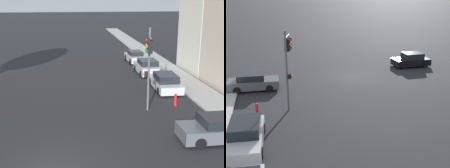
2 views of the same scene
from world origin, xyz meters
TOP-DOWN VIEW (x-y plane):
  - ground_plane at (0.00, 0.00)m, footprint 300.00×300.00m
  - traffic_signal at (6.16, 6.56)m, footprint 0.59×1.83m
  - crossing_car_0 at (-7.48, -2.39)m, footprint 3.94×2.14m
  - crossing_car_1 at (8.94, 1.90)m, footprint 4.24×1.98m
  - parked_car_0 at (8.98, 11.62)m, footprint 2.10×4.69m
  - fire_hydrant at (8.49, 7.54)m, footprint 0.22×0.22m

SIDE VIEW (x-z plane):
  - ground_plane at x=0.00m, z-range 0.00..0.00m
  - fire_hydrant at x=8.49m, z-range 0.03..0.95m
  - parked_car_0 at x=8.98m, z-range -0.04..1.35m
  - crossing_car_1 at x=8.94m, z-range -0.04..1.36m
  - crossing_car_0 at x=-7.48m, z-range -0.05..1.42m
  - traffic_signal at x=6.16m, z-range 1.08..6.74m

